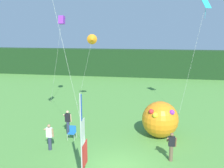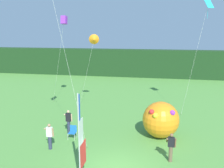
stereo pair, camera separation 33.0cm
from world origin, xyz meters
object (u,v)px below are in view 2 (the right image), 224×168
object	(u,v)px
person_near_banner	(69,121)
person_mid_field	(171,147)
person_far_left	(50,136)
kite_cyan_diamond_0	(207,9)
kite_purple_box_3	(64,20)
kite_orange_delta_1	(94,40)
folding_chair	(73,131)
banner_flag	(81,142)
inflatable_balloon	(161,120)

from	to	relation	value
person_near_banner	person_mid_field	bearing A→B (deg)	-20.57
person_mid_field	person_far_left	bearing A→B (deg)	178.71
person_far_left	kite_cyan_diamond_0	xyz separation A→B (m)	(10.14, 8.19, 8.07)
person_mid_field	kite_purple_box_3	distance (m)	15.02
person_mid_field	kite_orange_delta_1	distance (m)	12.08
folding_chair	banner_flag	bearing A→B (deg)	-65.90
kite_cyan_diamond_0	kite_purple_box_3	size ratio (longest dim) A/B	1.14
person_mid_field	kite_purple_box_3	world-z (taller)	kite_purple_box_3
person_far_left	kite_cyan_diamond_0	world-z (taller)	kite_cyan_diamond_0
banner_flag	folding_chair	bearing A→B (deg)	114.10
person_mid_field	person_near_banner	bearing A→B (deg)	159.43
inflatable_balloon	kite_orange_delta_1	xyz separation A→B (m)	(-6.03, 5.19, 5.20)
person_near_banner	inflatable_balloon	world-z (taller)	inflatable_balloon
person_near_banner	kite_purple_box_3	distance (m)	9.98
kite_cyan_diamond_0	kite_orange_delta_1	distance (m)	9.69
person_mid_field	kite_cyan_diamond_0	size ratio (longest dim) A/B	0.17
inflatable_balloon	kite_purple_box_3	bearing A→B (deg)	147.34
person_near_banner	person_mid_field	world-z (taller)	person_near_banner
person_mid_field	person_far_left	size ratio (longest dim) A/B	1.01
banner_flag	kite_orange_delta_1	size ratio (longest dim) A/B	0.67
inflatable_balloon	kite_purple_box_3	size ratio (longest dim) A/B	0.29
kite_purple_box_3	banner_flag	bearing A→B (deg)	-66.37
banner_flag	inflatable_balloon	distance (m)	7.32
banner_flag	kite_purple_box_3	bearing A→B (deg)	113.63
person_mid_field	kite_cyan_diamond_0	xyz separation A→B (m)	(2.78, 8.35, 8.06)
person_mid_field	folding_chair	xyz separation A→B (m)	(-6.50, 1.96, -0.39)
kite_cyan_diamond_0	kite_purple_box_3	distance (m)	12.37
person_near_banner	person_far_left	distance (m)	2.49
banner_flag	person_mid_field	bearing A→B (deg)	34.40
person_near_banner	kite_cyan_diamond_0	bearing A→B (deg)	30.24
person_mid_field	kite_cyan_diamond_0	distance (m)	11.93
kite_purple_box_3	inflatable_balloon	bearing A→B (deg)	-32.66
banner_flag	kite_purple_box_3	size ratio (longest dim) A/B	0.54
kite_orange_delta_1	banner_flag	bearing A→B (deg)	-78.69
person_far_left	folding_chair	size ratio (longest dim) A/B	1.88
kite_orange_delta_1	kite_cyan_diamond_0	bearing A→B (deg)	-0.68
banner_flag	person_far_left	distance (m)	4.56
person_near_banner	person_far_left	xyz separation A→B (m)	(-0.33, -2.47, -0.05)
person_mid_field	kite_purple_box_3	size ratio (longest dim) A/B	0.20
folding_chair	person_mid_field	bearing A→B (deg)	-16.75
person_far_left	folding_chair	xyz separation A→B (m)	(0.86, 1.79, -0.38)
person_mid_field	folding_chair	world-z (taller)	person_mid_field
banner_flag	person_far_left	xyz separation A→B (m)	(-3.05, 3.11, -1.33)
inflatable_balloon	kite_cyan_diamond_0	size ratio (longest dim) A/B	0.26
banner_flag	inflatable_balloon	world-z (taller)	banner_flag
folding_chair	kite_cyan_diamond_0	world-z (taller)	kite_cyan_diamond_0
inflatable_balloon	kite_cyan_diamond_0	bearing A→B (deg)	56.71
kite_purple_box_3	folding_chair	bearing A→B (deg)	-66.69
folding_chair	kite_orange_delta_1	size ratio (longest dim) A/B	0.13
inflatable_balloon	folding_chair	bearing A→B (deg)	-167.49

